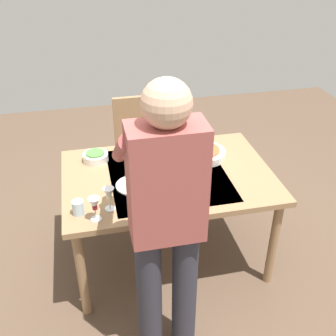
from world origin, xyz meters
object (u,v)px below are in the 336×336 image
object	(u,v)px
wine_glass_left	(109,195)
side_bowl_salad	(95,157)
wine_glass_right	(95,205)
water_cup_near_left	(162,201)
dining_table	(168,183)
serving_bowl_pasta	(205,153)
wine_bottle	(170,145)
person_server	(166,218)
dinner_plate_near	(133,185)
water_cup_near_right	(78,208)
chair_near	(139,143)

from	to	relation	value
wine_glass_left	side_bowl_salad	bearing A→B (deg)	-85.80
wine_glass_right	water_cup_near_left	bearing A→B (deg)	-175.55
dining_table	serving_bowl_pasta	distance (m)	0.37
dining_table	wine_bottle	world-z (taller)	wine_bottle
dining_table	side_bowl_salad	bearing A→B (deg)	-31.90
wine_glass_right	serving_bowl_pasta	world-z (taller)	wine_glass_right
person_server	dinner_plate_near	distance (m)	0.69
wine_glass_left	person_server	bearing A→B (deg)	119.50
water_cup_near_right	dinner_plate_near	size ratio (longest dim) A/B	0.39
wine_bottle	wine_glass_right	distance (m)	0.82
dining_table	water_cup_near_left	distance (m)	0.39
person_server	side_bowl_salad	distance (m)	1.09
wine_bottle	dinner_plate_near	xyz separation A→B (m)	(0.31, 0.30, -0.10)
wine_bottle	dinner_plate_near	bearing A→B (deg)	43.48
dining_table	serving_bowl_pasta	size ratio (longest dim) A/B	4.72
wine_glass_left	serving_bowl_pasta	world-z (taller)	wine_glass_left
water_cup_near_right	serving_bowl_pasta	bearing A→B (deg)	-152.55
wine_glass_right	dining_table	bearing A→B (deg)	-143.08
water_cup_near_right	water_cup_near_left	bearing A→B (deg)	174.66
water_cup_near_right	serving_bowl_pasta	distance (m)	1.03
dining_table	water_cup_near_left	size ratio (longest dim) A/B	15.35
serving_bowl_pasta	chair_near	bearing A→B (deg)	-61.50
dining_table	side_bowl_salad	size ratio (longest dim) A/B	7.86
wine_bottle	dinner_plate_near	size ratio (longest dim) A/B	1.29
wine_bottle	serving_bowl_pasta	size ratio (longest dim) A/B	0.99
side_bowl_salad	wine_glass_left	bearing A→B (deg)	94.20
person_server	wine_bottle	size ratio (longest dim) A/B	5.71
wine_bottle	water_cup_near_left	xyz separation A→B (m)	(0.18, 0.56, -0.06)
dinner_plate_near	person_server	bearing A→B (deg)	96.66
dining_table	wine_glass_left	bearing A→B (deg)	35.62
chair_near	side_bowl_salad	distance (m)	0.74
side_bowl_salad	dining_table	bearing A→B (deg)	148.10
side_bowl_salad	dinner_plate_near	size ratio (longest dim) A/B	0.78
wine_bottle	dinner_plate_near	distance (m)	0.44
wine_bottle	water_cup_near_left	world-z (taller)	wine_bottle
wine_glass_right	dinner_plate_near	size ratio (longest dim) A/B	0.66
dining_table	chair_near	xyz separation A→B (m)	(0.07, -0.86, -0.13)
wine_glass_left	serving_bowl_pasta	size ratio (longest dim) A/B	0.50
wine_glass_left	water_cup_near_right	distance (m)	0.19
wine_glass_right	water_cup_near_left	distance (m)	0.40
person_server	side_bowl_salad	xyz separation A→B (m)	(0.29, -1.03, -0.20)
wine_glass_right	dinner_plate_near	xyz separation A→B (m)	(-0.26, -0.29, -0.10)
person_server	dinner_plate_near	bearing A→B (deg)	-83.34
chair_near	dinner_plate_near	bearing A→B (deg)	79.22
water_cup_near_left	dinner_plate_near	distance (m)	0.30
water_cup_near_left	chair_near	bearing A→B (deg)	-92.24
wine_bottle	wine_glass_left	bearing A→B (deg)	46.43
side_bowl_salad	dinner_plate_near	world-z (taller)	side_bowl_salad
dining_table	chair_near	bearing A→B (deg)	-85.43
wine_glass_right	wine_glass_left	bearing A→B (deg)	-137.44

